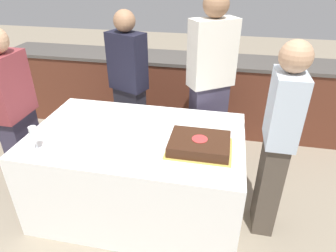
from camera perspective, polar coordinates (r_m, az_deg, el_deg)
ground_plane at (r=2.86m, az=-5.20°, el=-14.68°), size 14.00×14.00×0.00m
back_counter at (r=3.91m, az=1.05°, el=6.63°), size 4.40×0.58×0.92m
dining_table at (r=2.61m, az=-5.58°, el=-8.67°), size 1.69×1.05×0.76m
cake at (r=2.19m, az=6.01°, el=-3.42°), size 0.47×0.38×0.09m
plate_stack at (r=2.36m, az=-11.29°, el=-1.67°), size 0.23×0.23×0.05m
wine_glass at (r=2.33m, az=-24.21°, el=-1.48°), size 0.07×0.07×0.19m
side_plate_near_cake at (r=2.49m, az=7.88°, el=-0.11°), size 0.20×0.20×0.00m
person_cutting_cake at (r=2.89m, az=8.02°, el=7.60°), size 0.46×0.40×1.76m
person_seated_left at (r=2.85m, az=-26.97°, el=1.59°), size 0.20×0.38×1.55m
person_seated_right at (r=2.30m, az=20.13°, el=-2.92°), size 0.21×0.32×1.56m
person_standing_back at (r=3.08m, az=-7.43°, el=7.12°), size 0.41×0.32×1.58m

